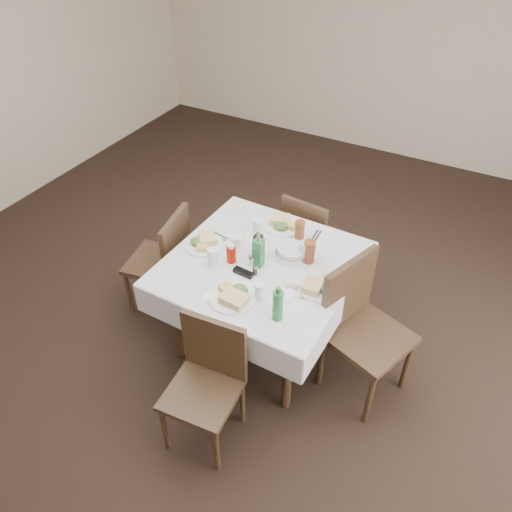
# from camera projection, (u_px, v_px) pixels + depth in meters

# --- Properties ---
(ground_plane) EXTENTS (7.00, 7.00, 0.00)m
(ground_plane) POSITION_uv_depth(u_px,v_px,m) (235.00, 332.00, 3.89)
(ground_plane) COLOR black
(room_shell) EXTENTS (6.04, 7.04, 2.80)m
(room_shell) POSITION_uv_depth(u_px,v_px,m) (227.00, 127.00, 2.81)
(room_shell) COLOR beige
(room_shell) RESTS_ON ground
(dining_table) EXTENTS (1.26, 1.26, 0.76)m
(dining_table) POSITION_uv_depth(u_px,v_px,m) (262.00, 272.00, 3.42)
(dining_table) COLOR #312012
(dining_table) RESTS_ON ground
(chair_north) EXTENTS (0.44, 0.44, 0.84)m
(chair_north) POSITION_uv_depth(u_px,v_px,m) (308.00, 235.00, 4.07)
(chair_north) COLOR #312012
(chair_north) RESTS_ON ground
(chair_south) EXTENTS (0.44, 0.44, 0.87)m
(chair_south) POSITION_uv_depth(u_px,v_px,m) (208.00, 375.00, 2.97)
(chair_south) COLOR #312012
(chair_south) RESTS_ON ground
(chair_east) EXTENTS (0.60, 0.60, 1.00)m
(chair_east) POSITION_uv_depth(u_px,v_px,m) (359.00, 320.00, 3.21)
(chair_east) COLOR #312012
(chair_east) RESTS_ON ground
(chair_west) EXTENTS (0.49, 0.49, 0.89)m
(chair_west) POSITION_uv_depth(u_px,v_px,m) (166.00, 256.00, 3.81)
(chair_west) COLOR #312012
(chair_west) RESTS_ON ground
(meal_north) EXTENTS (0.28, 0.28, 0.06)m
(meal_north) POSITION_uv_depth(u_px,v_px,m) (282.00, 224.00, 3.67)
(meal_north) COLOR white
(meal_north) RESTS_ON dining_table
(meal_south) EXTENTS (0.30, 0.30, 0.07)m
(meal_south) POSITION_uv_depth(u_px,v_px,m) (234.00, 296.00, 3.08)
(meal_south) COLOR white
(meal_south) RESTS_ON dining_table
(meal_east) EXTENTS (0.28, 0.28, 0.06)m
(meal_east) POSITION_uv_depth(u_px,v_px,m) (319.00, 286.00, 3.15)
(meal_east) COLOR white
(meal_east) RESTS_ON dining_table
(meal_west) EXTENTS (0.27, 0.27, 0.06)m
(meal_west) POSITION_uv_depth(u_px,v_px,m) (204.00, 242.00, 3.50)
(meal_west) COLOR white
(meal_west) RESTS_ON dining_table
(side_plate_a) EXTENTS (0.17, 0.17, 0.01)m
(side_plate_a) POSITION_uv_depth(u_px,v_px,m) (256.00, 236.00, 3.59)
(side_plate_a) COLOR white
(side_plate_a) RESTS_ON dining_table
(side_plate_b) EXTENTS (0.14, 0.14, 0.01)m
(side_plate_b) POSITION_uv_depth(u_px,v_px,m) (285.00, 293.00, 3.12)
(side_plate_b) COLOR white
(side_plate_b) RESTS_ON dining_table
(water_n) EXTENTS (0.07, 0.07, 0.14)m
(water_n) POSITION_uv_depth(u_px,v_px,m) (258.00, 228.00, 3.56)
(water_n) COLOR silver
(water_n) RESTS_ON dining_table
(water_s) EXTENTS (0.06, 0.06, 0.12)m
(water_s) POSITION_uv_depth(u_px,v_px,m) (260.00, 291.00, 3.06)
(water_s) COLOR silver
(water_s) RESTS_ON dining_table
(water_e) EXTENTS (0.08, 0.08, 0.14)m
(water_e) POSITION_uv_depth(u_px,v_px,m) (305.00, 251.00, 3.34)
(water_e) COLOR silver
(water_e) RESTS_ON dining_table
(water_w) EXTENTS (0.07, 0.07, 0.13)m
(water_w) POSITION_uv_depth(u_px,v_px,m) (213.00, 257.00, 3.31)
(water_w) COLOR silver
(water_w) RESTS_ON dining_table
(iced_tea_a) EXTENTS (0.07, 0.07, 0.15)m
(iced_tea_a) POSITION_uv_depth(u_px,v_px,m) (300.00, 230.00, 3.52)
(iced_tea_a) COLOR brown
(iced_tea_a) RESTS_ON dining_table
(iced_tea_b) EXTENTS (0.08, 0.08, 0.16)m
(iced_tea_b) POSITION_uv_depth(u_px,v_px,m) (309.00, 252.00, 3.32)
(iced_tea_b) COLOR brown
(iced_tea_b) RESTS_ON dining_table
(bread_basket) EXTENTS (0.22, 0.22, 0.07)m
(bread_basket) POSITION_uv_depth(u_px,v_px,m) (292.00, 252.00, 3.39)
(bread_basket) COLOR silver
(bread_basket) RESTS_ON dining_table
(oil_cruet_dark) EXTENTS (0.05, 0.05, 0.22)m
(oil_cruet_dark) POSITION_uv_depth(u_px,v_px,m) (258.00, 245.00, 3.36)
(oil_cruet_dark) COLOR black
(oil_cruet_dark) RESTS_ON dining_table
(oil_cruet_green) EXTENTS (0.06, 0.06, 0.26)m
(oil_cruet_green) POSITION_uv_depth(u_px,v_px,m) (258.00, 252.00, 3.27)
(oil_cruet_green) COLOR #246F35
(oil_cruet_green) RESTS_ON dining_table
(ketchup_bottle) EXTENTS (0.07, 0.07, 0.14)m
(ketchup_bottle) POSITION_uv_depth(u_px,v_px,m) (231.00, 254.00, 3.33)
(ketchup_bottle) COLOR #A70F02
(ketchup_bottle) RESTS_ON dining_table
(salt_shaker) EXTENTS (0.03, 0.03, 0.08)m
(salt_shaker) POSITION_uv_depth(u_px,v_px,m) (251.00, 261.00, 3.31)
(salt_shaker) COLOR white
(salt_shaker) RESTS_ON dining_table
(pepper_shaker) EXTENTS (0.03, 0.03, 0.07)m
(pepper_shaker) POSITION_uv_depth(u_px,v_px,m) (255.00, 270.00, 3.25)
(pepper_shaker) COLOR #38251D
(pepper_shaker) RESTS_ON dining_table
(coffee_mug) EXTENTS (0.12, 0.12, 0.09)m
(coffee_mug) POSITION_uv_depth(u_px,v_px,m) (235.00, 242.00, 3.47)
(coffee_mug) COLOR white
(coffee_mug) RESTS_ON dining_table
(sunglasses) EXTENTS (0.14, 0.06, 0.03)m
(sunglasses) POSITION_uv_depth(u_px,v_px,m) (243.00, 272.00, 3.26)
(sunglasses) COLOR black
(sunglasses) RESTS_ON dining_table
(green_bottle) EXTENTS (0.06, 0.06, 0.24)m
(green_bottle) POSITION_uv_depth(u_px,v_px,m) (278.00, 305.00, 2.90)
(green_bottle) COLOR #246F35
(green_bottle) RESTS_ON dining_table
(sugar_caddy) EXTENTS (0.11, 0.09, 0.05)m
(sugar_caddy) POSITION_uv_depth(u_px,v_px,m) (294.00, 284.00, 3.16)
(sugar_caddy) COLOR white
(sugar_caddy) RESTS_ON dining_table
(cutlery_n) EXTENTS (0.05, 0.16, 0.01)m
(cutlery_n) POSITION_uv_depth(u_px,v_px,m) (316.00, 236.00, 3.58)
(cutlery_n) COLOR silver
(cutlery_n) RESTS_ON dining_table
(cutlery_s) EXTENTS (0.05, 0.16, 0.01)m
(cutlery_s) POSITION_uv_depth(u_px,v_px,m) (212.00, 293.00, 3.13)
(cutlery_s) COLOR silver
(cutlery_s) RESTS_ON dining_table
(cutlery_e) EXTENTS (0.20, 0.08, 0.01)m
(cutlery_e) POSITION_uv_depth(u_px,v_px,m) (315.00, 299.00, 3.08)
(cutlery_e) COLOR silver
(cutlery_e) RESTS_ON dining_table
(cutlery_w) EXTENTS (0.16, 0.06, 0.01)m
(cutlery_w) POSITION_uv_depth(u_px,v_px,m) (218.00, 236.00, 3.59)
(cutlery_w) COLOR silver
(cutlery_w) RESTS_ON dining_table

